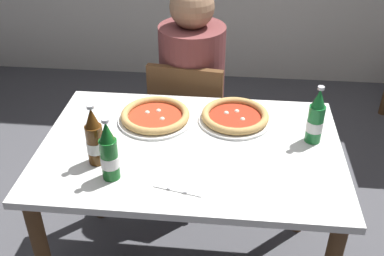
{
  "coord_description": "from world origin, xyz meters",
  "views": [
    {
      "loc": [
        0.15,
        -1.48,
        1.8
      ],
      "look_at": [
        0.0,
        0.05,
        0.8
      ],
      "focal_mm": 42.65,
      "sensor_mm": 36.0,
      "label": 1
    }
  ],
  "objects_px": {
    "dining_table_main": "(191,168)",
    "chair_behind_table": "(190,121)",
    "napkin_with_cutlery": "(184,176)",
    "beer_bottle_center": "(109,154)",
    "pizza_margherita_near": "(155,116)",
    "diner_seated": "(192,100)",
    "beer_bottle_right": "(316,119)",
    "beer_bottle_left": "(95,139)",
    "pizza_marinara_far": "(235,117)"
  },
  "relations": [
    {
      "from": "beer_bottle_left",
      "to": "beer_bottle_right",
      "type": "bearing_deg",
      "value": 15.19
    },
    {
      "from": "dining_table_main",
      "to": "beer_bottle_right",
      "type": "relative_size",
      "value": 4.86
    },
    {
      "from": "dining_table_main",
      "to": "pizza_marinara_far",
      "type": "height_order",
      "value": "pizza_marinara_far"
    },
    {
      "from": "pizza_margherita_near",
      "to": "pizza_marinara_far",
      "type": "distance_m",
      "value": 0.34
    },
    {
      "from": "pizza_margherita_near",
      "to": "dining_table_main",
      "type": "bearing_deg",
      "value": -45.16
    },
    {
      "from": "pizza_margherita_near",
      "to": "napkin_with_cutlery",
      "type": "distance_m",
      "value": 0.41
    },
    {
      "from": "pizza_margherita_near",
      "to": "pizza_marinara_far",
      "type": "xyz_separation_m",
      "value": [
        0.34,
        0.03,
        0.0
      ]
    },
    {
      "from": "beer_bottle_left",
      "to": "pizza_marinara_far",
      "type": "bearing_deg",
      "value": 34.09
    },
    {
      "from": "dining_table_main",
      "to": "pizza_marinara_far",
      "type": "xyz_separation_m",
      "value": [
        0.17,
        0.2,
        0.14
      ]
    },
    {
      "from": "chair_behind_table",
      "to": "pizza_margherita_near",
      "type": "relative_size",
      "value": 2.62
    },
    {
      "from": "diner_seated",
      "to": "beer_bottle_left",
      "type": "xyz_separation_m",
      "value": [
        -0.28,
        -0.8,
        0.27
      ]
    },
    {
      "from": "beer_bottle_center",
      "to": "beer_bottle_right",
      "type": "height_order",
      "value": "same"
    },
    {
      "from": "chair_behind_table",
      "to": "diner_seated",
      "type": "xyz_separation_m",
      "value": [
        0.01,
        0.05,
        0.1
      ]
    },
    {
      "from": "beer_bottle_left",
      "to": "beer_bottle_center",
      "type": "xyz_separation_m",
      "value": [
        0.08,
        -0.08,
        0.0
      ]
    },
    {
      "from": "napkin_with_cutlery",
      "to": "beer_bottle_left",
      "type": "bearing_deg",
      "value": 170.47
    },
    {
      "from": "dining_table_main",
      "to": "chair_behind_table",
      "type": "xyz_separation_m",
      "value": [
        -0.07,
        0.61,
        -0.15
      ]
    },
    {
      "from": "chair_behind_table",
      "to": "pizza_marinara_far",
      "type": "relative_size",
      "value": 2.69
    },
    {
      "from": "diner_seated",
      "to": "pizza_margherita_near",
      "type": "distance_m",
      "value": 0.53
    },
    {
      "from": "chair_behind_table",
      "to": "beer_bottle_right",
      "type": "relative_size",
      "value": 3.44
    },
    {
      "from": "pizza_margherita_near",
      "to": "napkin_with_cutlery",
      "type": "relative_size",
      "value": 1.51
    },
    {
      "from": "beer_bottle_left",
      "to": "chair_behind_table",
      "type": "bearing_deg",
      "value": 70.14
    },
    {
      "from": "chair_behind_table",
      "to": "napkin_with_cutlery",
      "type": "distance_m",
      "value": 0.86
    },
    {
      "from": "chair_behind_table",
      "to": "beer_bottle_center",
      "type": "height_order",
      "value": "beer_bottle_center"
    },
    {
      "from": "chair_behind_table",
      "to": "pizza_marinara_far",
      "type": "bearing_deg",
      "value": 127.26
    },
    {
      "from": "beer_bottle_left",
      "to": "beer_bottle_right",
      "type": "distance_m",
      "value": 0.86
    },
    {
      "from": "pizza_marinara_far",
      "to": "beer_bottle_right",
      "type": "height_order",
      "value": "beer_bottle_right"
    },
    {
      "from": "pizza_marinara_far",
      "to": "pizza_margherita_near",
      "type": "bearing_deg",
      "value": -174.89
    },
    {
      "from": "dining_table_main",
      "to": "pizza_margherita_near",
      "type": "distance_m",
      "value": 0.28
    },
    {
      "from": "napkin_with_cutlery",
      "to": "beer_bottle_center",
      "type": "bearing_deg",
      "value": -173.99
    },
    {
      "from": "beer_bottle_left",
      "to": "beer_bottle_right",
      "type": "xyz_separation_m",
      "value": [
        0.83,
        0.22,
        0.0
      ]
    },
    {
      "from": "dining_table_main",
      "to": "beer_bottle_left",
      "type": "distance_m",
      "value": 0.43
    },
    {
      "from": "napkin_with_cutlery",
      "to": "beer_bottle_right",
      "type": "bearing_deg",
      "value": 29.86
    },
    {
      "from": "pizza_margherita_near",
      "to": "beer_bottle_left",
      "type": "xyz_separation_m",
      "value": [
        -0.17,
        -0.32,
        0.08
      ]
    },
    {
      "from": "diner_seated",
      "to": "beer_bottle_left",
      "type": "distance_m",
      "value": 0.89
    },
    {
      "from": "pizza_margherita_near",
      "to": "beer_bottle_right",
      "type": "xyz_separation_m",
      "value": [
        0.66,
        -0.09,
        0.08
      ]
    },
    {
      "from": "chair_behind_table",
      "to": "beer_bottle_center",
      "type": "xyz_separation_m",
      "value": [
        -0.2,
        -0.84,
        0.37
      ]
    },
    {
      "from": "pizza_marinara_far",
      "to": "diner_seated",
      "type": "bearing_deg",
      "value": 116.98
    },
    {
      "from": "pizza_marinara_far",
      "to": "beer_bottle_left",
      "type": "bearing_deg",
      "value": -145.91
    },
    {
      "from": "diner_seated",
      "to": "beer_bottle_right",
      "type": "relative_size",
      "value": 4.89
    },
    {
      "from": "pizza_margherita_near",
      "to": "beer_bottle_center",
      "type": "bearing_deg",
      "value": -103.09
    },
    {
      "from": "dining_table_main",
      "to": "napkin_with_cutlery",
      "type": "bearing_deg",
      "value": -90.93
    },
    {
      "from": "chair_behind_table",
      "to": "pizza_margherita_near",
      "type": "distance_m",
      "value": 0.53
    },
    {
      "from": "beer_bottle_center",
      "to": "napkin_with_cutlery",
      "type": "xyz_separation_m",
      "value": [
        0.26,
        0.03,
        -0.1
      ]
    },
    {
      "from": "dining_table_main",
      "to": "pizza_marinara_far",
      "type": "relative_size",
      "value": 3.8
    },
    {
      "from": "chair_behind_table",
      "to": "pizza_marinara_far",
      "type": "xyz_separation_m",
      "value": [
        0.24,
        -0.41,
        0.29
      ]
    },
    {
      "from": "chair_behind_table",
      "to": "beer_bottle_center",
      "type": "relative_size",
      "value": 3.44
    },
    {
      "from": "pizza_marinara_far",
      "to": "beer_bottle_left",
      "type": "relative_size",
      "value": 1.28
    },
    {
      "from": "dining_table_main",
      "to": "chair_behind_table",
      "type": "distance_m",
      "value": 0.63
    },
    {
      "from": "beer_bottle_left",
      "to": "diner_seated",
      "type": "bearing_deg",
      "value": 70.77
    },
    {
      "from": "diner_seated",
      "to": "pizza_margherita_near",
      "type": "relative_size",
      "value": 3.72
    }
  ]
}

